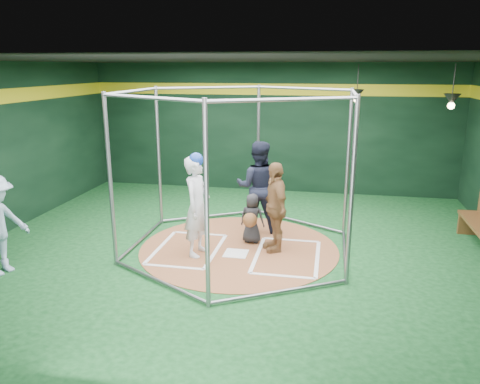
# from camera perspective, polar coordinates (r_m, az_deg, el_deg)

# --- Properties ---
(room_shell) EXTENTS (10.10, 9.10, 3.53)m
(room_shell) POSITION_cam_1_polar(r_m,az_deg,el_deg) (8.58, -0.12, 4.07)
(room_shell) COLOR #0D3B17
(room_shell) RESTS_ON ground
(clay_disc) EXTENTS (3.80, 3.80, 0.01)m
(clay_disc) POSITION_cam_1_polar(r_m,az_deg,el_deg) (9.07, -0.12, -6.85)
(clay_disc) COLOR #945836
(clay_disc) RESTS_ON ground
(home_plate) EXTENTS (0.43, 0.43, 0.01)m
(home_plate) POSITION_cam_1_polar(r_m,az_deg,el_deg) (8.79, -0.50, -7.49)
(home_plate) COLOR white
(home_plate) RESTS_ON clay_disc
(batter_box_left) EXTENTS (1.17, 1.77, 0.01)m
(batter_box_left) POSITION_cam_1_polar(r_m,az_deg,el_deg) (9.06, -6.38, -6.89)
(batter_box_left) COLOR white
(batter_box_left) RESTS_ON clay_disc
(batter_box_right) EXTENTS (1.17, 1.77, 0.01)m
(batter_box_right) POSITION_cam_1_polar(r_m,az_deg,el_deg) (8.71, 5.75, -7.80)
(batter_box_right) COLOR white
(batter_box_right) RESTS_ON clay_disc
(batting_cage) EXTENTS (4.05, 4.67, 3.00)m
(batting_cage) POSITION_cam_1_polar(r_m,az_deg,el_deg) (8.63, -0.13, 2.40)
(batting_cage) COLOR gray
(batting_cage) RESTS_ON ground
(pendant_lamp_near) EXTENTS (0.34, 0.34, 0.90)m
(pendant_lamp_near) POSITION_cam_1_polar(r_m,az_deg,el_deg) (11.89, 14.06, 11.48)
(pendant_lamp_near) COLOR black
(pendant_lamp_near) RESTS_ON room_shell
(pendant_lamp_far) EXTENTS (0.34, 0.34, 0.90)m
(pendant_lamp_far) POSITION_cam_1_polar(r_m,az_deg,el_deg) (10.55, 24.41, 10.21)
(pendant_lamp_far) COLOR black
(pendant_lamp_far) RESTS_ON room_shell
(batter_figure) EXTENTS (0.54, 0.73, 1.91)m
(batter_figure) POSITION_cam_1_polar(r_m,az_deg,el_deg) (8.51, -5.24, -1.59)
(batter_figure) COLOR silver
(batter_figure) RESTS_ON clay_disc
(visitor_leopard) EXTENTS (0.78, 1.08, 1.70)m
(visitor_leopard) POSITION_cam_1_polar(r_m,az_deg,el_deg) (8.74, 4.31, -1.81)
(visitor_leopard) COLOR #B1804C
(visitor_leopard) RESTS_ON clay_disc
(catcher_figure) EXTENTS (0.51, 0.57, 0.99)m
(catcher_figure) POSITION_cam_1_polar(r_m,az_deg,el_deg) (9.17, 1.45, -3.24)
(catcher_figure) COLOR black
(catcher_figure) RESTS_ON clay_disc
(umpire) EXTENTS (0.96, 0.76, 1.91)m
(umpire) POSITION_cam_1_polar(r_m,az_deg,el_deg) (9.75, 2.22, 0.67)
(umpire) COLOR black
(umpire) RESTS_ON clay_disc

